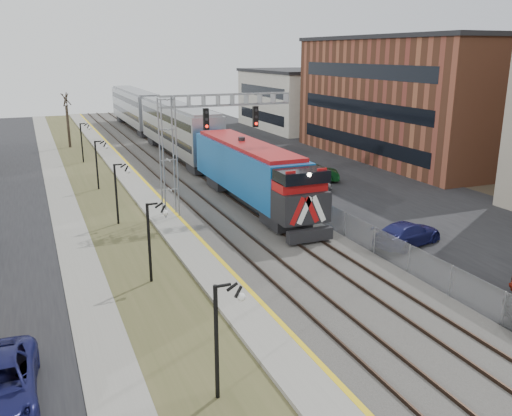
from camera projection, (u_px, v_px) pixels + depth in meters
sidewalk at (63, 202)px, 40.35m from camera, size 2.00×120.00×0.08m
grass_median at (104, 198)px, 41.46m from camera, size 4.00×120.00×0.06m
platform at (143, 193)px, 42.55m from camera, size 2.00×120.00×0.24m
ballast_bed at (204, 188)px, 44.41m from camera, size 8.00×120.00×0.20m
parking_lot at (331, 176)px, 48.89m from camera, size 16.00×120.00×0.04m
platform_edge at (154, 191)px, 42.84m from camera, size 0.24×120.00×0.01m
track_near at (180, 188)px, 43.62m from camera, size 1.58×120.00×0.15m
track_far at (221, 184)px, 44.92m from camera, size 1.58×120.00×0.15m
train at (169, 127)px, 59.58m from camera, size 3.00×63.05×5.33m
signal_gantry at (193, 134)px, 35.65m from camera, size 9.00×1.07×8.15m
lampposts at (148, 242)px, 26.11m from camera, size 0.14×62.14×4.00m
fence at (251, 175)px, 45.78m from camera, size 0.04×120.00×1.60m
buildings_east at (490, 104)px, 48.95m from camera, size 16.00×76.00×15.00m
car_lot_d at (407, 234)px, 31.25m from camera, size 5.09×3.17×1.37m
car_lot_e at (308, 185)px, 42.94m from camera, size 4.06×2.19×1.31m
car_lot_f at (311, 173)px, 46.55m from camera, size 5.10×3.55×1.59m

